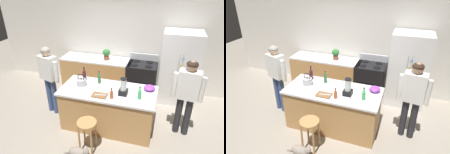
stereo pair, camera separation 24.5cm
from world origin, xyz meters
TOP-DOWN VIEW (x-y plane):
  - ground_plane at (0.00, 0.00)m, footprint 14.00×14.00m
  - back_wall at (0.00, 1.95)m, footprint 8.00×0.10m
  - kitchen_island at (0.00, 0.00)m, footprint 1.95×0.88m
  - back_counter_run at (-0.80, 1.55)m, footprint 2.00×0.64m
  - refrigerator at (1.39, 1.50)m, footprint 0.90×0.73m
  - stove_range at (0.47, 1.52)m, footprint 0.76×0.65m
  - person_by_island_left at (-1.43, 0.14)m, footprint 0.59×0.33m
  - person_by_sink_right at (1.52, 0.22)m, footprint 0.60×0.27m
  - bar_stool at (-0.16, -0.76)m, footprint 0.36×0.36m
  - cat at (-0.26, -0.98)m, footprint 0.52×0.18m
  - potted_plant at (-0.52, 1.55)m, footprint 0.20×0.20m
  - blender_appliance at (0.34, -0.07)m, footprint 0.17×0.17m
  - bottle_olive_oil at (-0.27, 0.23)m, footprint 0.07×0.07m
  - bottle_cooking_sauce at (0.15, -0.26)m, footprint 0.06×0.06m
  - bottle_wine at (-0.62, 0.28)m, footprint 0.08×0.08m
  - bottle_soda at (0.66, -0.14)m, footprint 0.07×0.07m
  - mixing_bowl at (0.80, 0.23)m, footprint 0.23×0.23m
  - tea_kettle at (-0.59, 0.04)m, footprint 0.28×0.20m
  - cutting_board at (-0.09, -0.25)m, footprint 0.30×0.20m
  - chef_knife at (-0.07, -0.25)m, footprint 0.22×0.07m

SIDE VIEW (x-z plane):
  - ground_plane at x=0.00m, z-range 0.00..0.00m
  - cat at x=-0.26m, z-range -0.02..0.24m
  - back_counter_run at x=-0.80m, z-range 0.00..0.91m
  - kitchen_island at x=0.00m, z-range 0.00..0.91m
  - stove_range at x=0.47m, z-range -0.08..1.01m
  - bar_stool at x=-0.16m, z-range 0.18..0.84m
  - refrigerator at x=1.39m, z-range 0.00..1.83m
  - cutting_board at x=-0.09m, z-range 0.91..0.93m
  - chef_knife at x=-0.07m, z-range 0.93..0.93m
  - mixing_bowl at x=0.80m, z-range 0.91..1.01m
  - bottle_cooking_sauce at x=0.15m, z-range 0.88..1.09m
  - tea_kettle at x=-0.59m, z-range 0.85..1.12m
  - person_by_sink_right at x=1.52m, z-range 0.17..1.80m
  - person_by_island_left at x=-1.43m, z-range 0.18..1.81m
  - bottle_soda at x=0.66m, z-range 0.87..1.13m
  - bottle_olive_oil at x=-0.27m, z-range 0.87..1.15m
  - bottle_wine at x=-0.62m, z-range 0.87..1.18m
  - blender_appliance at x=0.34m, z-range 0.88..1.23m
  - potted_plant at x=-0.52m, z-range 0.93..1.23m
  - back_wall at x=0.00m, z-range 0.00..2.70m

